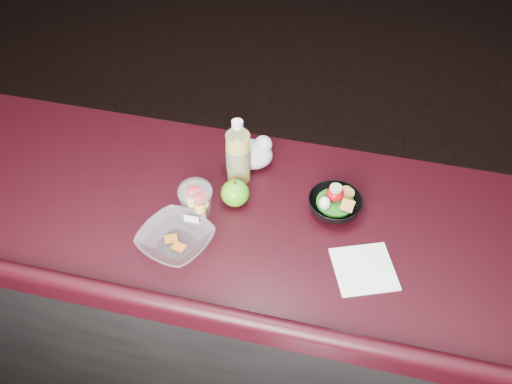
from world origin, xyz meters
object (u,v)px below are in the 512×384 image
at_px(fruit_cup, 196,201).
at_px(green_apple, 235,193).
at_px(snack_bowl, 335,204).
at_px(lemonade_bottle, 238,156).
at_px(takeout_bowl, 176,240).

xyz_separation_m(fruit_cup, green_apple, (0.09, 0.09, -0.03)).
bearing_deg(green_apple, snack_bowl, 7.00).
relative_size(green_apple, snack_bowl, 0.42).
height_order(lemonade_bottle, snack_bowl, lemonade_bottle).
height_order(green_apple, takeout_bowl, green_apple).
xyz_separation_m(lemonade_bottle, takeout_bowl, (-0.10, -0.30, -0.07)).
bearing_deg(snack_bowl, takeout_bowl, -150.57).
bearing_deg(green_apple, lemonade_bottle, 98.73).
xyz_separation_m(snack_bowl, takeout_bowl, (-0.41, -0.23, -0.01)).
height_order(fruit_cup, green_apple, fruit_cup).
height_order(lemonade_bottle, green_apple, lemonade_bottle).
bearing_deg(fruit_cup, snack_bowl, 17.66).
bearing_deg(lemonade_bottle, fruit_cup, -112.02).
distance_m(lemonade_bottle, green_apple, 0.12).
xyz_separation_m(lemonade_bottle, fruit_cup, (-0.08, -0.19, -0.02)).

